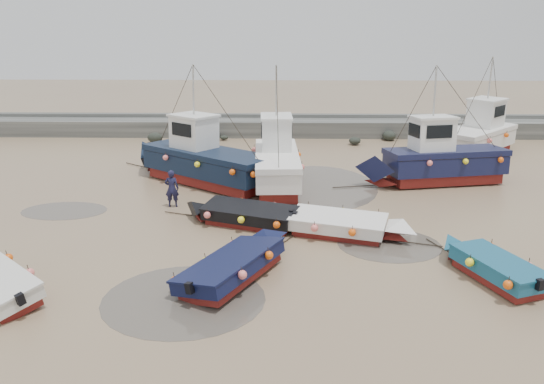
{
  "coord_description": "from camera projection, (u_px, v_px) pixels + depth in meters",
  "views": [
    {
      "loc": [
        0.03,
        -17.78,
        8.53
      ],
      "look_at": [
        -0.44,
        3.91,
        1.4
      ],
      "focal_mm": 35.0,
      "sensor_mm": 36.0,
      "label": 1
    }
  ],
  "objects": [
    {
      "name": "seawall",
      "position": [
        283.0,
        127.0,
        40.24
      ],
      "size": [
        60.0,
        4.92,
        1.5
      ],
      "color": "slate",
      "rests_on": "ground"
    },
    {
      "name": "puddle_d",
      "position": [
        318.0,
        186.0,
        28.31
      ],
      "size": [
        6.32,
        6.32,
        0.01
      ],
      "primitive_type": "cylinder",
      "color": "#524B42",
      "rests_on": "ground"
    },
    {
      "name": "dinghy_2",
      "position": [
        490.0,
        262.0,
        18.19
      ],
      "size": [
        2.92,
        5.35,
        1.43
      ],
      "rotation": [
        0.0,
        0.0,
        0.39
      ],
      "color": "maroon",
      "rests_on": "ground"
    },
    {
      "name": "ground",
      "position": [
        282.0,
        261.0,
        19.55
      ],
      "size": [
        120.0,
        120.0,
        0.0
      ],
      "primitive_type": "plane",
      "color": "#8C7858",
      "rests_on": "ground"
    },
    {
      "name": "cabin_boat_0",
      "position": [
        199.0,
        158.0,
        28.66
      ],
      "size": [
        9.47,
        7.28,
        6.22
      ],
      "rotation": [
        0.0,
        0.0,
        0.95
      ],
      "color": "maroon",
      "rests_on": "ground"
    },
    {
      "name": "dinghy_1",
      "position": [
        239.0,
        262.0,
        18.25
      ],
      "size": [
        4.04,
        6.24,
        1.43
      ],
      "rotation": [
        0.0,
        0.0,
        -0.5
      ],
      "color": "maroon",
      "rests_on": "ground"
    },
    {
      "name": "cabin_boat_2",
      "position": [
        435.0,
        159.0,
        28.34
      ],
      "size": [
        9.47,
        3.66,
        6.22
      ],
      "rotation": [
        0.0,
        0.0,
        1.76
      ],
      "color": "maroon",
      "rests_on": "ground"
    },
    {
      "name": "person",
      "position": [
        173.0,
        206.0,
        25.23
      ],
      "size": [
        0.67,
        0.45,
        1.8
      ],
      "primitive_type": "imported",
      "rotation": [
        0.0,
        0.0,
        3.18
      ],
      "color": "#181835",
      "rests_on": "ground"
    },
    {
      "name": "cabin_boat_1",
      "position": [
        277.0,
        159.0,
        28.4
      ],
      "size": [
        2.89,
        9.63,
        6.22
      ],
      "rotation": [
        0.0,
        0.0,
        0.04
      ],
      "color": "maroon",
      "rests_on": "ground"
    },
    {
      "name": "dinghy_4",
      "position": [
        242.0,
        212.0,
        22.93
      ],
      "size": [
        6.21,
        3.16,
        1.43
      ],
      "rotation": [
        0.0,
        0.0,
        1.23
      ],
      "color": "maroon",
      "rests_on": "ground"
    },
    {
      "name": "puddle_a",
      "position": [
        184.0,
        299.0,
        16.91
      ],
      "size": [
        5.24,
        5.24,
        0.01
      ],
      "primitive_type": "cylinder",
      "color": "#524B42",
      "rests_on": "ground"
    },
    {
      "name": "puddle_c",
      "position": [
        64.0,
        211.0,
        24.66
      ],
      "size": [
        3.97,
        3.97,
        0.01
      ],
      "primitive_type": "cylinder",
      "color": "#524B42",
      "rests_on": "ground"
    },
    {
      "name": "dinghy_5",
      "position": [
        347.0,
        224.0,
        21.66
      ],
      "size": [
        6.11,
        3.12,
        1.43
      ],
      "rotation": [
        0.0,
        0.0,
        -1.86
      ],
      "color": "maroon",
      "rests_on": "ground"
    },
    {
      "name": "cabin_boat_3",
      "position": [
        482.0,
        134.0,
        34.46
      ],
      "size": [
        7.36,
        7.29,
        6.22
      ],
      "rotation": [
        0.0,
        0.0,
        -0.79
      ],
      "color": "maroon",
      "rests_on": "ground"
    },
    {
      "name": "puddle_b",
      "position": [
        389.0,
        245.0,
        20.97
      ],
      "size": [
        4.11,
        4.11,
        0.01
      ],
      "primitive_type": "cylinder",
      "color": "#524B42",
      "rests_on": "ground"
    }
  ]
}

